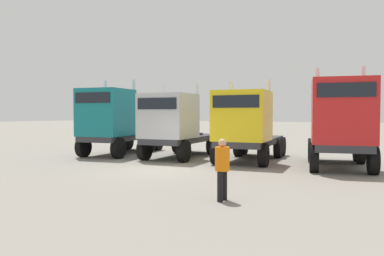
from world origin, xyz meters
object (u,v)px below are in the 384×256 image
(semi_truck_red, at_px, (341,123))
(visitor_in_hivis, at_px, (222,165))
(semi_truck_teal, at_px, (112,121))
(semi_truck_yellow, at_px, (246,126))
(semi_truck_silver, at_px, (175,125))

(semi_truck_red, relative_size, visitor_in_hivis, 3.65)
(semi_truck_red, bearing_deg, semi_truck_teal, -101.78)
(semi_truck_red, bearing_deg, visitor_in_hivis, -27.14)
(semi_truck_yellow, height_order, visitor_in_hivis, semi_truck_yellow)
(semi_truck_yellow, distance_m, semi_truck_red, 4.40)
(semi_truck_teal, height_order, semi_truck_yellow, semi_truck_teal)
(semi_truck_silver, distance_m, semi_truck_red, 8.32)
(semi_truck_silver, height_order, semi_truck_yellow, semi_truck_yellow)
(semi_truck_teal, bearing_deg, semi_truck_red, 82.36)
(semi_truck_teal, distance_m, semi_truck_silver, 3.92)
(semi_truck_teal, xyz_separation_m, semi_truck_yellow, (7.81, 0.79, -0.18))
(semi_truck_teal, xyz_separation_m, semi_truck_red, (12.20, 0.55, 0.00))
(semi_truck_silver, relative_size, semi_truck_yellow, 1.02)
(semi_truck_red, bearing_deg, semi_truck_yellow, -107.47)
(visitor_in_hivis, bearing_deg, semi_truck_red, 74.82)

